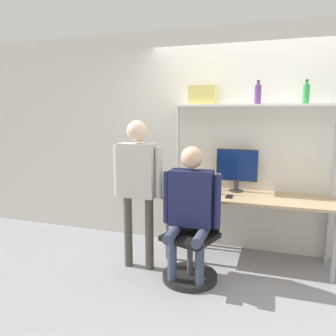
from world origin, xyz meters
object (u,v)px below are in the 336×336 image
at_px(office_chair, 192,251).
at_px(person_seated, 190,203).
at_px(bottle_purple, 258,94).
at_px(storage_box, 203,95).
at_px(bottle_green, 306,94).
at_px(person_standing, 138,176).
at_px(cell_phone, 229,196).
at_px(monitor, 237,168).
at_px(laptop, 205,189).

relative_size(office_chair, person_seated, 0.68).
relative_size(bottle_purple, storage_box, 0.83).
xyz_separation_m(office_chair, bottle_green, (1.04, 0.78, 1.61)).
xyz_separation_m(person_standing, storage_box, (0.53, 0.73, 0.87)).
distance_m(cell_phone, person_seated, 0.63).
height_order(monitor, cell_phone, monitor).
bearing_deg(monitor, cell_phone, -97.72).
bearing_deg(laptop, person_seated, -92.39).
distance_m(monitor, storage_box, 0.95).
relative_size(person_seated, bottle_green, 5.43).
relative_size(monitor, person_seated, 0.37).
relative_size(person_seated, storage_box, 4.38).
xyz_separation_m(office_chair, bottle_purple, (0.54, 0.78, 1.61)).
bearing_deg(bottle_purple, bottle_green, 0.00).
bearing_deg(bottle_purple, person_seated, -123.75).
xyz_separation_m(laptop, cell_phone, (0.28, -0.04, -0.06)).
height_order(laptop, cell_phone, laptop).
relative_size(cell_phone, office_chair, 0.16).
xyz_separation_m(person_standing, bottle_green, (1.65, 0.73, 0.87)).
relative_size(person_standing, bottle_purple, 6.19).
bearing_deg(bottle_green, office_chair, -143.05).
height_order(bottle_purple, storage_box, bottle_purple).
bearing_deg(laptop, monitor, 39.16).
relative_size(laptop, bottle_purple, 1.30).
height_order(cell_phone, office_chair, office_chair).
bearing_deg(monitor, office_chair, -112.60).
distance_m(cell_phone, bottle_green, 1.38).
distance_m(cell_phone, storage_box, 1.22).
bearing_deg(cell_phone, person_standing, -153.76).
bearing_deg(office_chair, bottle_green, 36.95).
bearing_deg(person_seated, office_chair, 73.02).
distance_m(laptop, bottle_green, 1.50).
bearing_deg(bottle_purple, storage_box, 180.00).
bearing_deg(office_chair, person_standing, 175.18).
distance_m(monitor, bottle_purple, 0.87).
bearing_deg(cell_phone, office_chair, -120.30).
xyz_separation_m(bottle_purple, storage_box, (-0.63, 0.00, -0.00)).
relative_size(monitor, bottle_purple, 1.93).
xyz_separation_m(monitor, laptop, (-0.32, -0.26, -0.22)).
distance_m(monitor, bottle_green, 1.10).
xyz_separation_m(laptop, bottle_purple, (0.53, 0.24, 1.07)).
bearing_deg(monitor, storage_box, -177.21).
height_order(laptop, person_standing, person_standing).
xyz_separation_m(cell_phone, person_seated, (-0.31, -0.55, 0.04)).
bearing_deg(cell_phone, monitor, 82.28).
bearing_deg(laptop, bottle_purple, 24.69).
bearing_deg(bottle_purple, office_chair, -124.56).
bearing_deg(person_standing, bottle_purple, 32.22).
xyz_separation_m(cell_phone, storage_box, (-0.38, 0.28, 1.13)).
height_order(cell_phone, bottle_purple, bottle_purple).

